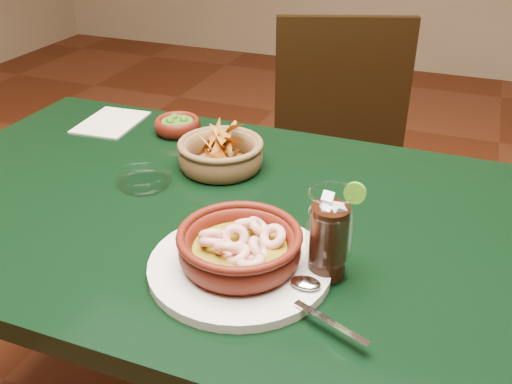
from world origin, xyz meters
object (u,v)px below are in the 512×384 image
(dining_chair, at_px, (341,167))
(cola_drink, at_px, (329,235))
(dining_table, at_px, (195,244))
(shrimp_plate, at_px, (240,252))
(chip_basket, at_px, (221,154))

(dining_chair, distance_m, cola_drink, 0.90)
(dining_table, bearing_deg, cola_drink, -23.01)
(dining_table, relative_size, dining_chair, 1.27)
(dining_table, xyz_separation_m, shrimp_plate, (0.17, -0.17, 0.13))
(dining_table, distance_m, chip_basket, 0.20)
(cola_drink, bearing_deg, chip_basket, 137.84)
(dining_chair, xyz_separation_m, chip_basket, (-0.14, -0.55, 0.26))
(dining_chair, relative_size, chip_basket, 4.40)
(dining_table, distance_m, dining_chair, 0.73)
(shrimp_plate, xyz_separation_m, cola_drink, (0.13, 0.04, 0.04))
(dining_chair, bearing_deg, shrimp_plate, -87.78)
(chip_basket, xyz_separation_m, cola_drink, (0.31, -0.28, 0.04))
(shrimp_plate, bearing_deg, dining_table, 135.65)
(cola_drink, bearing_deg, dining_table, 156.99)
(dining_table, bearing_deg, shrimp_plate, -44.35)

